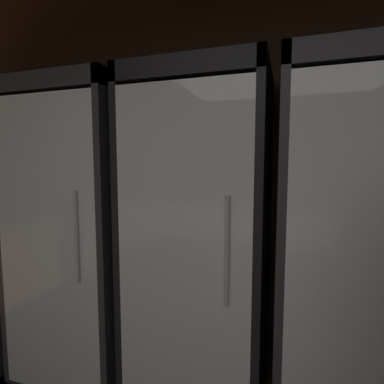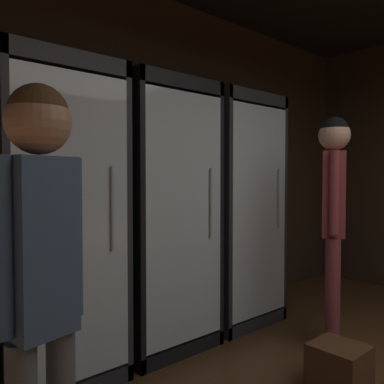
# 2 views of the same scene
# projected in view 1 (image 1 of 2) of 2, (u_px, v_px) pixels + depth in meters

# --- Properties ---
(wall_back) EXTENTS (6.00, 0.06, 2.80)m
(wall_back) POSITION_uv_depth(u_px,v_px,m) (267.00, 175.00, 1.93)
(wall_back) COLOR #382619
(wall_back) RESTS_ON ground
(cooler_left) EXTENTS (0.76, 0.66, 1.98)m
(cooler_left) POSITION_uv_depth(u_px,v_px,m) (87.00, 238.00, 2.02)
(cooler_left) COLOR #2B2B30
(cooler_left) RESTS_ON ground
(cooler_center) EXTENTS (0.76, 0.66, 1.98)m
(cooler_center) POSITION_uv_depth(u_px,v_px,m) (202.00, 250.00, 1.77)
(cooler_center) COLOR black
(cooler_center) RESTS_ON ground
(cooler_right) EXTENTS (0.76, 0.66, 1.98)m
(cooler_right) POSITION_uv_depth(u_px,v_px,m) (355.00, 265.00, 1.52)
(cooler_right) COLOR #2B2B30
(cooler_right) RESTS_ON ground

